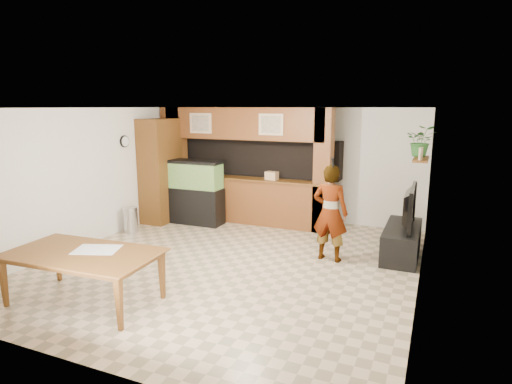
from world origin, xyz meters
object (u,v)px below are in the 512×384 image
at_px(person, 330,213).
at_px(aquarium, 195,193).
at_px(pantry_cabinet, 161,171).
at_px(dining_table, 82,279).
at_px(television, 404,207).

bearing_deg(person, aquarium, -13.73).
distance_m(pantry_cabinet, aquarium, 0.95).
distance_m(aquarium, dining_table, 4.20).
xyz_separation_m(person, dining_table, (-2.64, -2.97, -0.48)).
height_order(aquarium, person, person).
xyz_separation_m(television, person, (-1.14, -0.72, -0.06)).
distance_m(person, dining_table, 4.01).
height_order(pantry_cabinet, television, pantry_cabinet).
bearing_deg(person, pantry_cabinet, -8.98).
bearing_deg(pantry_cabinet, aquarium, 6.91).
bearing_deg(television, pantry_cabinet, 86.11).
bearing_deg(aquarium, pantry_cabinet, -173.93).
relative_size(pantry_cabinet, aquarium, 1.62).
bearing_deg(dining_table, television, 40.98).
xyz_separation_m(aquarium, dining_table, (0.74, -4.12, -0.35)).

